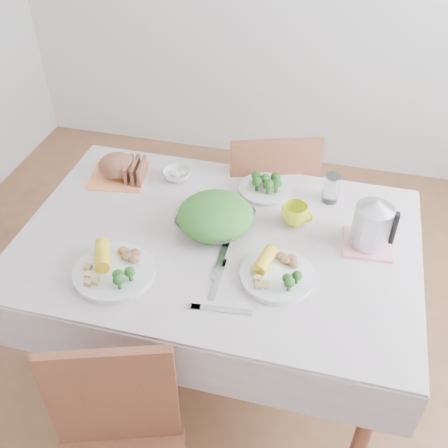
% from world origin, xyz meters
% --- Properties ---
extents(floor, '(3.60, 3.60, 0.00)m').
position_xyz_m(floor, '(0.00, 0.00, 0.00)').
color(floor, brown).
rests_on(floor, ground).
extents(dining_table, '(1.40, 0.90, 0.75)m').
position_xyz_m(dining_table, '(0.00, 0.00, 0.38)').
color(dining_table, brown).
rests_on(dining_table, floor).
extents(tablecloth, '(1.50, 1.00, 0.01)m').
position_xyz_m(tablecloth, '(0.00, 0.00, 0.76)').
color(tablecloth, beige).
rests_on(tablecloth, dining_table).
extents(chair_far, '(0.54, 0.54, 0.93)m').
position_xyz_m(chair_far, '(0.07, 0.66, 0.47)').
color(chair_far, brown).
rests_on(chair_far, floor).
extents(salad_bowl, '(0.34, 0.34, 0.07)m').
position_xyz_m(salad_bowl, '(-0.02, 0.05, 0.80)').
color(salad_bowl, white).
rests_on(salad_bowl, tablecloth).
extents(dinner_plate_left, '(0.31, 0.31, 0.02)m').
position_xyz_m(dinner_plate_left, '(-0.30, -0.28, 0.77)').
color(dinner_plate_left, white).
rests_on(dinner_plate_left, tablecloth).
extents(dinner_plate_right, '(0.36, 0.36, 0.02)m').
position_xyz_m(dinner_plate_right, '(0.25, -0.15, 0.77)').
color(dinner_plate_right, white).
rests_on(dinner_plate_right, tablecloth).
extents(broccoli_plate, '(0.24, 0.24, 0.02)m').
position_xyz_m(broccoli_plate, '(0.12, 0.34, 0.77)').
color(broccoli_plate, beige).
rests_on(broccoli_plate, tablecloth).
extents(napkin, '(0.28, 0.28, 0.00)m').
position_xyz_m(napkin, '(-0.53, 0.29, 0.76)').
color(napkin, '#FF8E4F').
rests_on(napkin, tablecloth).
extents(bread_loaf, '(0.20, 0.19, 0.10)m').
position_xyz_m(bread_loaf, '(-0.53, 0.29, 0.82)').
color(bread_loaf, brown).
rests_on(bread_loaf, napkin).
extents(fruit_bowl, '(0.16, 0.16, 0.04)m').
position_xyz_m(fruit_bowl, '(-0.27, 0.34, 0.78)').
color(fruit_bowl, white).
rests_on(fruit_bowl, tablecloth).
extents(yellow_mug, '(0.12, 0.12, 0.08)m').
position_xyz_m(yellow_mug, '(0.27, 0.16, 0.80)').
color(yellow_mug, yellow).
rests_on(yellow_mug, tablecloth).
extents(glass_tumbler, '(0.09, 0.09, 0.12)m').
position_xyz_m(glass_tumbler, '(0.39, 0.34, 0.83)').
color(glass_tumbler, white).
rests_on(glass_tumbler, tablecloth).
extents(pink_tray, '(0.19, 0.19, 0.01)m').
position_xyz_m(pink_tray, '(0.55, 0.10, 0.77)').
color(pink_tray, pink).
rests_on(pink_tray, tablecloth).
extents(electric_kettle, '(0.18, 0.18, 0.20)m').
position_xyz_m(electric_kettle, '(0.55, 0.10, 0.88)').
color(electric_kettle, '#B2B5BA').
rests_on(electric_kettle, pink_tray).
extents(fork_left, '(0.03, 0.21, 0.00)m').
position_xyz_m(fork_left, '(0.04, -0.11, 0.76)').
color(fork_left, silver).
rests_on(fork_left, tablecloth).
extents(fork_right, '(0.03, 0.20, 0.00)m').
position_xyz_m(fork_right, '(0.06, -0.21, 0.76)').
color(fork_right, silver).
rests_on(fork_right, tablecloth).
extents(knife, '(0.21, 0.05, 0.00)m').
position_xyz_m(knife, '(0.10, -0.34, 0.76)').
color(knife, silver).
rests_on(knife, tablecloth).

